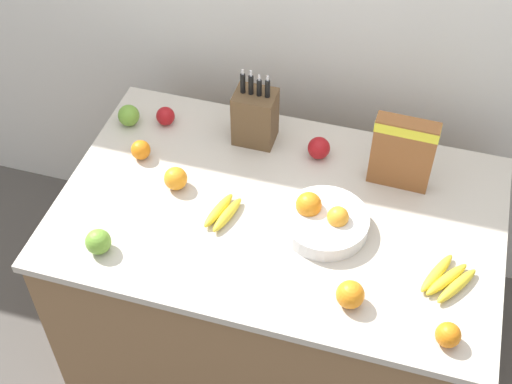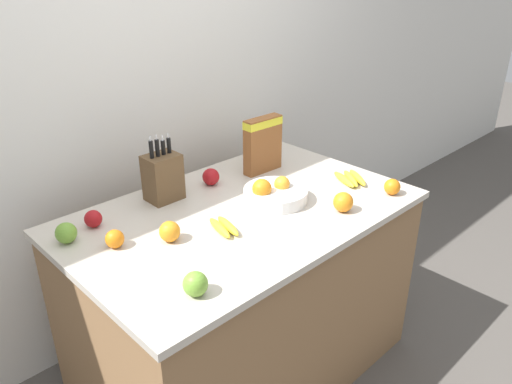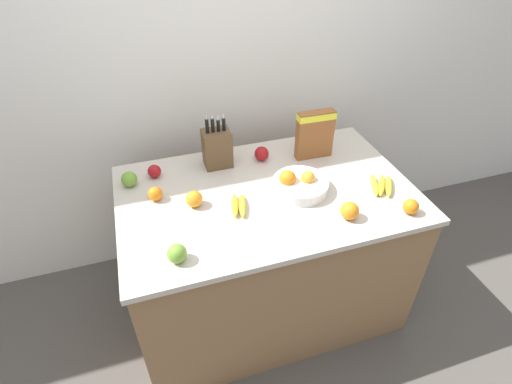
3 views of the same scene
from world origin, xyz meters
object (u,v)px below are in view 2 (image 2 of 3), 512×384
(knife_block, at_px, (163,177))
(fruit_bowl, at_px, (274,193))
(orange_near_bowl, at_px, (170,231))
(apple_leftmost, at_px, (66,233))
(apple_rear, at_px, (195,284))
(orange_by_cereal, at_px, (392,187))
(apple_rightmost, at_px, (93,219))
(apple_middle, at_px, (211,177))
(banana_bunch_right, at_px, (224,227))
(orange_front_right, at_px, (115,239))
(cereal_box, at_px, (263,142))
(orange_front_left, at_px, (343,202))
(banana_bunch_left, at_px, (351,178))

(knife_block, xyz_separation_m, fruit_bowl, (0.33, -0.35, -0.07))
(orange_near_bowl, bearing_deg, apple_leftmost, 137.68)
(apple_rear, distance_m, orange_by_cereal, 1.07)
(knife_block, height_order, apple_leftmost, knife_block)
(apple_rightmost, distance_m, orange_by_cereal, 1.27)
(apple_leftmost, bearing_deg, apple_middle, 2.01)
(banana_bunch_right, bearing_deg, orange_near_bowl, 156.83)
(orange_front_right, bearing_deg, knife_block, 29.97)
(cereal_box, height_order, orange_by_cereal, cereal_box)
(knife_block, height_order, orange_by_cereal, knife_block)
(apple_middle, bearing_deg, cereal_box, -9.96)
(apple_middle, height_order, orange_near_bowl, same)
(banana_bunch_right, bearing_deg, orange_front_left, -25.62)
(apple_rear, bearing_deg, orange_front_right, 95.05)
(banana_bunch_right, relative_size, orange_front_left, 2.14)
(knife_block, distance_m, cereal_box, 0.53)
(fruit_bowl, bearing_deg, apple_rear, -156.24)
(knife_block, bearing_deg, banana_bunch_right, -89.22)
(banana_bunch_left, relative_size, orange_near_bowl, 2.58)
(cereal_box, bearing_deg, knife_block, 173.26)
(orange_near_bowl, height_order, orange_by_cereal, orange_near_bowl)
(knife_block, height_order, cereal_box, knife_block)
(orange_front_right, bearing_deg, banana_bunch_left, -13.00)
(orange_front_left, height_order, orange_by_cereal, orange_front_left)
(apple_rightmost, xyz_separation_m, orange_front_left, (0.80, -0.60, 0.01))
(fruit_bowl, height_order, apple_middle, fruit_bowl)
(fruit_bowl, xyz_separation_m, apple_rightmost, (-0.67, 0.33, -0.00))
(apple_rightmost, bearing_deg, cereal_box, -4.30)
(fruit_bowl, bearing_deg, apple_leftmost, 159.73)
(apple_leftmost, height_order, orange_by_cereal, apple_leftmost)
(orange_by_cereal, bearing_deg, orange_front_left, 169.48)
(knife_block, height_order, fruit_bowl, knife_block)
(orange_near_bowl, distance_m, orange_front_left, 0.72)
(apple_leftmost, bearing_deg, orange_front_right, -54.20)
(knife_block, bearing_deg, fruit_bowl, -46.36)
(knife_block, relative_size, banana_bunch_right, 1.67)
(knife_block, distance_m, banana_bunch_right, 0.40)
(apple_middle, height_order, apple_leftmost, same)
(apple_rear, bearing_deg, apple_rightmost, 91.91)
(banana_bunch_right, distance_m, apple_rightmost, 0.51)
(banana_bunch_right, relative_size, apple_rightmost, 2.60)
(apple_middle, bearing_deg, apple_rear, -132.72)
(fruit_bowl, relative_size, orange_by_cereal, 3.84)
(orange_front_right, bearing_deg, orange_front_left, -26.20)
(banana_bunch_right, distance_m, apple_leftmost, 0.58)
(orange_front_right, bearing_deg, apple_leftmost, 125.80)
(apple_rightmost, xyz_separation_m, orange_near_bowl, (0.15, -0.29, 0.01))
(fruit_bowl, distance_m, apple_rightmost, 0.75)
(apple_leftmost, distance_m, orange_by_cereal, 1.36)
(knife_block, bearing_deg, cereal_box, -8.34)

